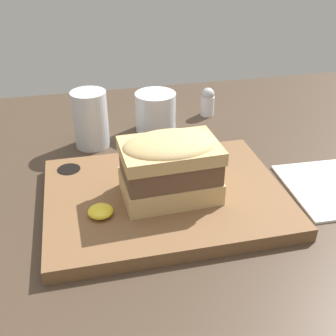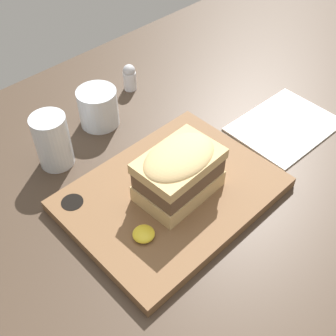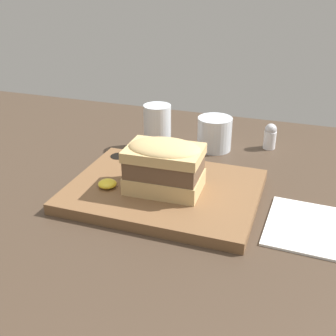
{
  "view_description": "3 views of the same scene",
  "coord_description": "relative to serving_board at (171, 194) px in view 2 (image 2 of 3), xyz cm",
  "views": [
    {
      "loc": [
        -17.42,
        -45.16,
        37.87
      ],
      "look_at": [
        -6.36,
        3.24,
        8.08
      ],
      "focal_mm": 45.0,
      "sensor_mm": 36.0,
      "label": 1
    },
    {
      "loc": [
        -38.89,
        -28.71,
        56.1
      ],
      "look_at": [
        -7.92,
        3.35,
        10.31
      ],
      "focal_mm": 45.0,
      "sensor_mm": 36.0,
      "label": 2
    },
    {
      "loc": [
        16.15,
        -59.45,
        40.38
      ],
      "look_at": [
        -5.76,
        3.32,
        7.96
      ],
      "focal_mm": 45.0,
      "sensor_mm": 36.0,
      "label": 3
    }
  ],
  "objects": [
    {
      "name": "serving_board",
      "position": [
        0.0,
        0.0,
        0.0
      ],
      "size": [
        33.84,
        25.59,
        2.04
      ],
      "color": "brown",
      "rests_on": "dining_table"
    },
    {
      "name": "mustard_dollop",
      "position": [
        -9.39,
        -3.31,
        1.66
      ],
      "size": [
        3.35,
        3.35,
        1.34
      ],
      "color": "yellow",
      "rests_on": "serving_board"
    },
    {
      "name": "sandwich",
      "position": [
        0.57,
        -1.12,
        5.96
      ],
      "size": [
        13.42,
        9.29,
        9.22
      ],
      "rotation": [
        0.0,
        0.0,
        0.04
      ],
      "color": "tan",
      "rests_on": "serving_board"
    },
    {
      "name": "dining_table",
      "position": [
        6.78,
        -3.79,
        -2.0
      ],
      "size": [
        183.26,
        103.82,
        2.0
      ],
      "color": "#423326",
      "rests_on": "ground"
    },
    {
      "name": "salt_shaker",
      "position": [
        15.5,
        28.7,
        1.98
      ],
      "size": [
        2.8,
        2.8,
        5.91
      ],
      "color": "white",
      "rests_on": "dining_table"
    },
    {
      "name": "water_glass",
      "position": [
        -8.82,
        20.46,
        3.41
      ],
      "size": [
        6.18,
        6.18,
        10.16
      ],
      "color": "silver",
      "rests_on": "dining_table"
    },
    {
      "name": "napkin",
      "position": [
        29.16,
        -2.45,
        -0.8
      ],
      "size": [
        20.75,
        16.0,
        0.4
      ],
      "rotation": [
        0.0,
        0.0,
        -0.04
      ],
      "color": "white",
      "rests_on": "dining_table"
    },
    {
      "name": "wine_glass",
      "position": [
        3.61,
        24.02,
        2.53
      ],
      "size": [
        7.74,
        7.74,
        7.5
      ],
      "color": "silver",
      "rests_on": "dining_table"
    }
  ]
}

